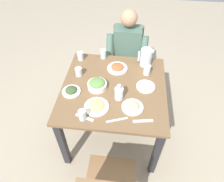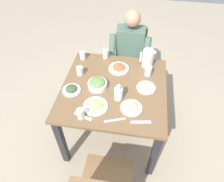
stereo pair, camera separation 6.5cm
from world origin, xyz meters
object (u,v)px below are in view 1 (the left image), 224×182
Objects in this scene: water_pitcher at (146,57)px; dining_table at (114,95)px; salad_bowl at (97,84)px; plate_rice_curry at (117,67)px; water_glass_by_pitcher at (103,54)px; chair_near at (127,55)px; diner_near at (126,56)px; plate_beans at (133,106)px; water_glass_center at (82,115)px; water_glass_far_left at (147,70)px; water_glass_far_right at (80,56)px; plate_dolmas at (71,91)px; plate_fries at (97,106)px; oil_carafe at (119,94)px; plate_yoghurt at (146,86)px; water_glass_near_left at (79,72)px.

dining_table is at bearing 52.08° from water_pitcher.
water_pitcher reaches higher than salad_bowl.
water_glass_by_pitcher reaches higher than plate_rice_curry.
diner_near reaches higher than chair_near.
plate_beans is (-0.35, 0.21, -0.03)m from salad_bowl.
water_glass_center reaches higher than salad_bowl.
water_glass_center is 0.93× the size of water_glass_far_left.
water_pitcher reaches higher than water_glass_center.
water_pitcher reaches higher than water_glass_far_right.
salad_bowl is at bearing -159.08° from plate_dolmas.
plate_beans is (-0.11, 1.09, 0.26)m from chair_near.
water_glass_far_left is at bearing 95.88° from water_pitcher.
plate_fries is 2.41× the size of water_glass_far_right.
oil_carafe is at bearing -37.62° from plate_beans.
oil_carafe is at bearing 176.85° from plate_dolmas.
chair_near reaches higher than salad_bowl.
dining_table is 0.51m from water_glass_by_pitcher.
oil_carafe is (0.25, 0.37, 0.00)m from water_glass_far_left.
diner_near reaches higher than plate_rice_curry.
plate_dolmas is at bearing 68.25° from water_glass_by_pitcher.
plate_beans is 0.87× the size of plate_fries.
plate_beans is 1.10× the size of plate_dolmas.
plate_rice_curry is 1.22× the size of plate_dolmas.
chair_near is 8.28× the size of water_glass_by_pitcher.
salad_bowl is 1.12× the size of oil_carafe.
chair_near is 4.80× the size of salad_bowl.
plate_beans is 2.09× the size of water_glass_far_right.
water_glass_center is at bearing 39.89° from plate_yoghurt.
diner_near reaches higher than salad_bowl.
dining_table is 0.33m from plate_beans.
water_glass_center is 0.92× the size of water_glass_by_pitcher.
plate_rice_curry reaches higher than plate_beans.
water_glass_by_pitcher is at bearing -93.54° from water_glass_center.
salad_bowl is 0.87× the size of plate_rice_curry.
oil_carafe is at bearing 111.08° from water_glass_by_pitcher.
water_glass_far_right is (0.29, -0.66, 0.03)m from plate_fries.
plate_yoghurt is 1.84× the size of water_glass_center.
water_glass_near_left is 0.69m from water_glass_far_left.
water_glass_by_pitcher reaches higher than water_glass_center.
plate_fries is at bearing 149.59° from plate_dolmas.
plate_beans is (-0.18, 0.51, -0.00)m from plate_rice_curry.
plate_rice_curry reaches higher than plate_fries.
salad_bowl is (0.16, 0.02, 0.15)m from dining_table.
chair_near reaches higher than plate_yoghurt.
oil_carafe is (-0.43, 0.27, 0.01)m from water_glass_near_left.
water_glass_far_left reaches higher than dining_table.
chair_near is 1.13m from plate_beans.
water_glass_far_left reaches higher than salad_bowl.
plate_beans is 0.44m from water_glass_center.
diner_near reaches higher than plate_fries.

